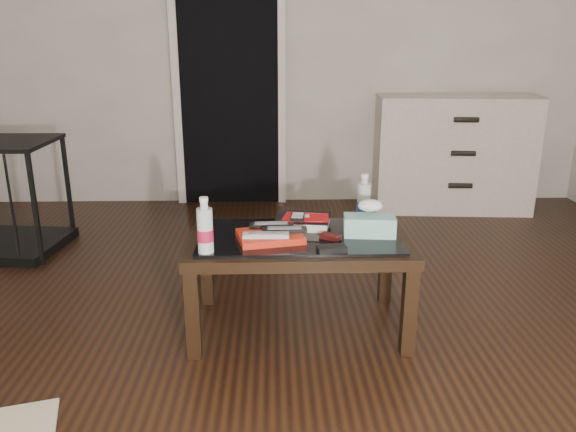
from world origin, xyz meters
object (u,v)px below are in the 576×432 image
at_px(water_bottle_left, 205,225).
at_px(tissue_box, 369,226).
at_px(coffee_table, 299,248).
at_px(textbook, 303,221).
at_px(dresser, 452,153).
at_px(water_bottle_right, 364,198).

distance_m(water_bottle_left, tissue_box, 0.75).
relative_size(coffee_table, tissue_box, 4.35).
distance_m(textbook, water_bottle_left, 0.55).
height_order(coffee_table, textbook, textbook).
distance_m(dresser, textbook, 2.24).
bearing_deg(dresser, textbook, -120.85).
xyz_separation_m(textbook, tissue_box, (0.29, -0.14, 0.02)).
relative_size(water_bottle_left, tissue_box, 1.03).
bearing_deg(dresser, tissue_box, -112.54).
bearing_deg(tissue_box, water_bottle_left, -159.42).
height_order(coffee_table, water_bottle_right, water_bottle_right).
bearing_deg(textbook, coffee_table, -91.36).
height_order(dresser, water_bottle_left, dresser).
xyz_separation_m(water_bottle_left, tissue_box, (0.72, 0.20, -0.07)).
xyz_separation_m(coffee_table, water_bottle_left, (-0.40, -0.21, 0.18)).
bearing_deg(tissue_box, coffee_table, -176.54).
relative_size(textbook, tissue_box, 1.09).
bearing_deg(dresser, coffee_table, -119.57).
height_order(dresser, textbook, dresser).
bearing_deg(textbook, water_bottle_right, 22.01).
bearing_deg(water_bottle_right, coffee_table, -149.30).
distance_m(coffee_table, tissue_box, 0.34).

